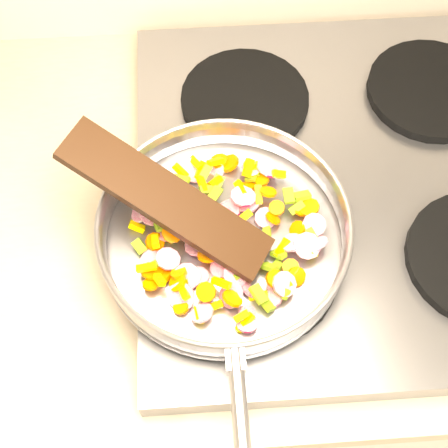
{
  "coord_description": "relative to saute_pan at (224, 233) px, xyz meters",
  "views": [
    {
      "loc": [
        -0.91,
        1.2,
        1.67
      ],
      "look_at": [
        -0.89,
        1.57,
        1.0
      ],
      "focal_mm": 50.0,
      "sensor_mm": 36.0,
      "label": 1
    }
  ],
  "objects": [
    {
      "name": "saute_pan",
      "position": [
        0.0,
        0.0,
        0.0
      ],
      "size": [
        0.35,
        0.52,
        0.06
      ],
      "rotation": [
        0.0,
        0.0,
        0.01
      ],
      "color": "#9E9EA5",
      "rests_on": "grate_fl"
    },
    {
      "name": "grate_fl",
      "position": [
        0.05,
        -0.04,
        -0.04
      ],
      "size": [
        0.19,
        0.19,
        0.02
      ],
      "primitive_type": "cylinder",
      "color": "black",
      "rests_on": "cooktop"
    },
    {
      "name": "cooktop",
      "position": [
        0.19,
        0.1,
        -0.07
      ],
      "size": [
        0.6,
        0.6,
        0.04
      ],
      "primitive_type": "cube",
      "color": "#939399",
      "rests_on": "counter_top"
    },
    {
      "name": "vegetable_heap",
      "position": [
        -0.0,
        0.01,
        -0.01
      ],
      "size": [
        0.25,
        0.27,
        0.05
      ],
      "color": "#C3134C",
      "rests_on": "saute_pan"
    },
    {
      "name": "wooden_spatula",
      "position": [
        -0.07,
        0.03,
        0.04
      ],
      "size": [
        0.26,
        0.19,
        0.1
      ],
      "primitive_type": "cube",
      "rotation": [
        0.0,
        -0.33,
        2.59
      ],
      "color": "black",
      "rests_on": "saute_pan"
    },
    {
      "name": "grate_bl",
      "position": [
        0.05,
        0.24,
        -0.04
      ],
      "size": [
        0.19,
        0.19,
        0.02
      ],
      "primitive_type": "cylinder",
      "color": "black",
      "rests_on": "cooktop"
    },
    {
      "name": "grate_br",
      "position": [
        0.33,
        0.24,
        -0.04
      ],
      "size": [
        0.19,
        0.19,
        0.02
      ],
      "primitive_type": "cylinder",
      "color": "black",
      "rests_on": "cooktop"
    }
  ]
}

